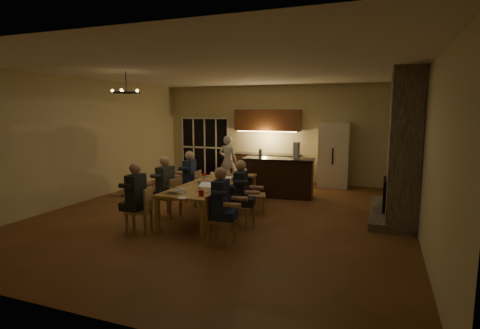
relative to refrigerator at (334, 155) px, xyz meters
name	(u,v)px	position (x,y,z in m)	size (l,w,h in m)	color
floor	(225,215)	(-1.90, -4.15, -1.00)	(9.00, 9.00, 0.00)	brown
back_wall	(278,134)	(-1.90, 0.37, 0.60)	(8.00, 0.04, 3.20)	tan
left_wall	(83,140)	(-5.92, -4.15, 0.60)	(0.04, 9.00, 3.20)	tan
right_wall	(425,152)	(2.12, -4.15, 0.60)	(0.04, 9.00, 3.20)	tan
ceiling	(224,71)	(-1.90, -4.15, 2.22)	(8.00, 9.00, 0.04)	white
french_doors	(205,147)	(-4.60, 0.32, 0.05)	(1.86, 0.08, 2.10)	black
fireplace	(403,146)	(1.80, -2.95, 0.60)	(0.58, 2.50, 3.20)	#766F5D
kitchenette	(267,146)	(-2.20, 0.05, 0.20)	(2.24, 0.68, 2.40)	brown
refrigerator	(334,155)	(0.00, 0.00, 0.00)	(0.90, 0.68, 2.00)	#F1E6C9
dining_table	(213,199)	(-2.15, -4.30, -0.62)	(1.10, 3.07, 0.75)	tan
bar_island	(278,177)	(-1.25, -1.94, -0.46)	(1.94, 0.68, 1.08)	black
chair_left_near	(139,211)	(-2.97, -5.91, -0.55)	(0.44, 0.44, 0.89)	#A27551
chair_left_mid	(169,197)	(-3.02, -4.73, -0.55)	(0.44, 0.44, 0.89)	#A27551
chair_left_far	(190,188)	(-3.03, -3.71, -0.55)	(0.44, 0.44, 0.89)	#A27551
chair_right_near	(221,220)	(-1.23, -5.89, -0.55)	(0.44, 0.44, 0.89)	#A27551
chair_right_mid	(242,206)	(-1.23, -4.84, -0.55)	(0.44, 0.44, 0.89)	#A27551
chair_right_far	(256,195)	(-1.29, -3.77, -0.55)	(0.44, 0.44, 0.89)	#A27551
person_left_near	(136,198)	(-3.02, -5.91, -0.31)	(0.60, 0.60, 1.38)	#23262D
person_right_near	(221,206)	(-1.25, -5.86, -0.31)	(0.60, 0.60, 1.38)	navy
person_left_mid	(166,187)	(-3.04, -4.82, -0.31)	(0.60, 0.60, 1.38)	#383C42
person_right_mid	(241,194)	(-1.26, -4.83, -0.31)	(0.60, 0.60, 1.38)	#23262D
person_left_far	(190,179)	(-3.06, -3.67, -0.31)	(0.60, 0.60, 1.38)	navy
standing_person	(228,161)	(-3.10, -1.13, -0.19)	(0.59, 0.39, 1.61)	silver
chandelier	(126,93)	(-3.87, -4.97, 1.75)	(0.60, 0.60, 0.03)	black
laptop_a	(177,187)	(-2.39, -5.42, -0.14)	(0.32, 0.28, 0.23)	silver
laptop_b	(205,186)	(-1.90, -5.17, -0.14)	(0.32, 0.28, 0.23)	silver
laptop_c	(205,177)	(-2.38, -4.17, -0.14)	(0.32, 0.28, 0.23)	silver
laptop_d	(222,180)	(-1.87, -4.39, -0.14)	(0.32, 0.28, 0.23)	silver
laptop_e	(225,170)	(-2.33, -3.14, -0.14)	(0.32, 0.28, 0.23)	silver
laptop_f	(242,172)	(-1.85, -3.22, -0.14)	(0.32, 0.28, 0.23)	silver
mug_front	(202,185)	(-2.16, -4.77, -0.20)	(0.07, 0.07, 0.10)	white
mug_mid	(225,177)	(-2.08, -3.74, -0.20)	(0.08, 0.08, 0.10)	white
mug_back	(212,174)	(-2.54, -3.46, -0.20)	(0.09, 0.09, 0.10)	white
redcup_near	(201,193)	(-1.80, -5.55, -0.19)	(0.10, 0.10, 0.12)	#B30B17
redcup_mid	(204,176)	(-2.58, -3.86, -0.19)	(0.09, 0.09, 0.12)	#B30B17
can_silver	(199,186)	(-2.15, -4.93, -0.19)	(0.07, 0.07, 0.12)	#B2B2B7
can_cola	(231,171)	(-2.28, -2.85, -0.19)	(0.07, 0.07, 0.12)	#3F0F0C
can_right	(232,180)	(-1.77, -4.04, -0.19)	(0.06, 0.06, 0.12)	#B2B2B7
plate_near	(216,188)	(-1.81, -4.84, -0.24)	(0.26, 0.26, 0.02)	white
plate_left	(182,189)	(-2.44, -5.16, -0.24)	(0.25, 0.25, 0.02)	white
plate_far	(240,178)	(-1.79, -3.48, -0.24)	(0.26, 0.26, 0.02)	white
notepad	(182,198)	(-2.05, -5.81, -0.24)	(0.14, 0.20, 0.01)	white
bar_bottle	(260,153)	(-1.76, -2.02, 0.20)	(0.08, 0.08, 0.24)	#99999E
bar_blender	(296,150)	(-0.79, -1.82, 0.30)	(0.14, 0.14, 0.44)	silver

